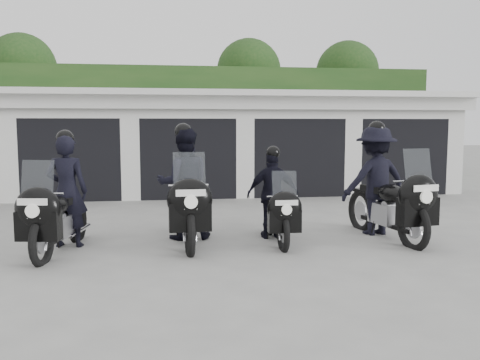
{
  "coord_description": "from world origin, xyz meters",
  "views": [
    {
      "loc": [
        -0.53,
        -8.36,
        2.01
      ],
      "look_at": [
        0.71,
        0.5,
        1.05
      ],
      "focal_mm": 38.0,
      "sensor_mm": 36.0,
      "label": 1
    }
  ],
  "objects": [
    {
      "name": "garage_block",
      "position": [
        -0.0,
        8.06,
        1.42
      ],
      "size": [
        16.4,
        6.8,
        2.96
      ],
      "color": "silver",
      "rests_on": "ground"
    },
    {
      "name": "ground",
      "position": [
        0.0,
        0.0,
        0.0
      ],
      "size": [
        80.0,
        80.0,
        0.0
      ],
      "primitive_type": "plane",
      "color": "gray",
      "rests_on": "ground"
    },
    {
      "name": "police_bike_d",
      "position": [
        3.27,
        0.33,
        0.92
      ],
      "size": [
        1.39,
        2.47,
        2.16
      ],
      "rotation": [
        0.0,
        0.0,
        0.17
      ],
      "color": "black",
      "rests_on": "ground"
    },
    {
      "name": "police_bike_a",
      "position": [
        -2.27,
        -0.02,
        0.8
      ],
      "size": [
        0.91,
        2.29,
        2.0
      ],
      "rotation": [
        0.0,
        0.0,
        -0.16
      ],
      "color": "black",
      "rests_on": "ground"
    },
    {
      "name": "background_vegetation",
      "position": [
        0.37,
        12.92,
        2.77
      ],
      "size": [
        20.0,
        3.9,
        5.8
      ],
      "color": "#1A3A15",
      "rests_on": "ground"
    },
    {
      "name": "police_bike_c",
      "position": [
        1.29,
        0.27,
        0.72
      ],
      "size": [
        0.94,
        1.96,
        1.71
      ],
      "rotation": [
        0.0,
        0.0,
        -0.01
      ],
      "color": "black",
      "rests_on": "ground"
    },
    {
      "name": "police_bike_b",
      "position": [
        -0.27,
        0.4,
        0.89
      ],
      "size": [
        0.99,
        2.44,
        2.12
      ],
      "rotation": [
        0.0,
        0.0,
        0.04
      ],
      "color": "black",
      "rests_on": "ground"
    }
  ]
}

